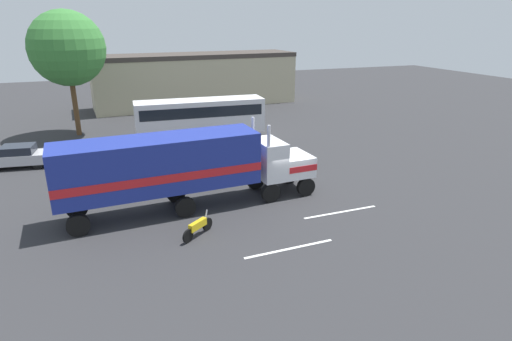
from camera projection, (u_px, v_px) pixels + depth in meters
ground_plane at (285, 193)px, 25.48m from camera, size 120.00×120.00×0.00m
lane_stripe_near at (341, 212)px, 22.96m from camera, size 4.40×0.19×0.01m
lane_stripe_mid at (289, 249)px, 19.27m from camera, size 4.40×0.27×0.01m
semi_truck at (180, 165)px, 22.59m from camera, size 14.28×3.57×4.50m
person_bystander at (213, 174)px, 26.14m from camera, size 0.34×0.45×1.63m
parked_bus at (200, 115)px, 36.72m from camera, size 11.12×3.16×3.40m
parked_car at (17, 156)px, 29.76m from camera, size 4.60×2.38×1.57m
motorcycle at (198, 227)px, 20.26m from camera, size 1.74×1.35×1.12m
tree_left at (67, 48)px, 36.02m from camera, size 6.36×6.36×10.75m
building_backdrop at (196, 78)px, 50.96m from camera, size 24.17×7.28×6.13m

